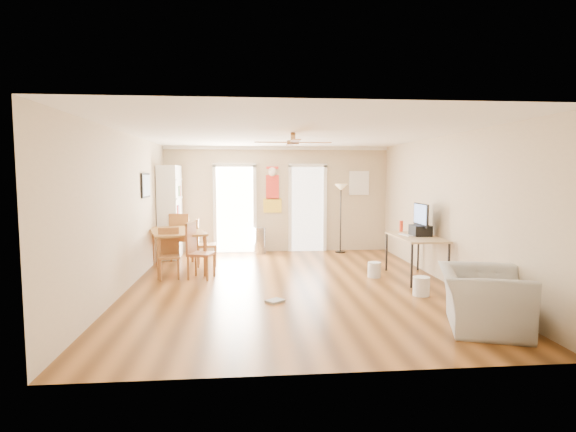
{
  "coord_description": "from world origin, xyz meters",
  "views": [
    {
      "loc": [
        -0.75,
        -7.63,
        1.91
      ],
      "look_at": [
        0.0,
        0.6,
        1.15
      ],
      "focal_mm": 28.08,
      "sensor_mm": 36.0,
      "label": 1
    }
  ],
  "objects": [
    {
      "name": "wall_left",
      "position": [
        -2.75,
        0.0,
        1.3
      ],
      "size": [
        0.04,
        7.0,
        2.6
      ],
      "primitive_type": null,
      "color": "beige",
      "rests_on": "floor"
    },
    {
      "name": "bookshelf",
      "position": [
        -2.52,
        2.88,
        1.06
      ],
      "size": [
        0.52,
        0.99,
        2.12
      ],
      "primitive_type": null,
      "rotation": [
        0.0,
        0.0,
        -0.11
      ],
      "color": "silver",
      "rests_on": "floor"
    },
    {
      "name": "orange_bottle",
      "position": [
        2.3,
        1.02,
        0.89
      ],
      "size": [
        0.09,
        0.09,
        0.22
      ],
      "primitive_type": "cylinder",
      "rotation": [
        0.0,
        0.0,
        0.32
      ],
      "color": "red",
      "rests_on": "computer_desk"
    },
    {
      "name": "wall_right",
      "position": [
        2.75,
        0.0,
        1.3
      ],
      "size": [
        0.04,
        7.0,
        2.6
      ],
      "primitive_type": null,
      "color": "beige",
      "rests_on": "floor"
    },
    {
      "name": "torchiere_lamp",
      "position": [
        1.53,
        3.17,
        0.84
      ],
      "size": [
        0.38,
        0.38,
        1.69
      ],
      "primitive_type": null,
      "rotation": [
        0.0,
        0.0,
        -0.24
      ],
      "color": "black",
      "rests_on": "floor"
    },
    {
      "name": "keyboard",
      "position": [
        2.2,
        0.48,
        0.79
      ],
      "size": [
        0.19,
        0.37,
        0.01
      ],
      "primitive_type": "cube",
      "rotation": [
        0.0,
        0.0,
        0.21
      ],
      "color": "silver",
      "rests_on": "computer_desk"
    },
    {
      "name": "ceiling",
      "position": [
        0.0,
        0.0,
        2.6
      ],
      "size": [
        5.5,
        7.0,
        0.0
      ],
      "primitive_type": null,
      "color": "silver",
      "rests_on": "floor"
    },
    {
      "name": "framed_poster",
      "position": [
        -2.73,
        1.4,
        1.7
      ],
      "size": [
        0.04,
        0.66,
        0.48
      ],
      "primitive_type": "cube",
      "color": "black",
      "rests_on": "wall_left"
    },
    {
      "name": "trash_can",
      "position": [
        -0.45,
        3.2,
        0.32
      ],
      "size": [
        0.37,
        0.37,
        0.64
      ],
      "primitive_type": "cylinder",
      "rotation": [
        0.0,
        0.0,
        -0.32
      ],
      "color": "#AEAFB1",
      "rests_on": "floor"
    },
    {
      "name": "floor",
      "position": [
        0.0,
        0.0,
        0.0
      ],
      "size": [
        7.0,
        7.0,
        0.0
      ],
      "primitive_type": "plane",
      "color": "brown",
      "rests_on": "ground"
    },
    {
      "name": "armchair",
      "position": [
        2.15,
        -2.41,
        0.37
      ],
      "size": [
        1.31,
        1.4,
        0.74
      ],
      "primitive_type": "imported",
      "rotation": [
        0.0,
        0.0,
        1.24
      ],
      "color": "#9F9E9A",
      "rests_on": "floor"
    },
    {
      "name": "wall_decal",
      "position": [
        -0.13,
        3.48,
        1.55
      ],
      "size": [
        0.46,
        0.03,
        1.1
      ],
      "primitive_type": "cube",
      "color": "red",
      "rests_on": "wall_back"
    },
    {
      "name": "dining_table",
      "position": [
        -2.15,
        1.45,
        0.4
      ],
      "size": [
        1.36,
        1.81,
        0.8
      ],
      "primitive_type": null,
      "rotation": [
        0.0,
        0.0,
        0.27
      ],
      "color": "olive",
      "rests_on": "floor"
    },
    {
      "name": "imac",
      "position": [
        2.47,
        0.44,
        1.08
      ],
      "size": [
        0.29,
        0.64,
        0.6
      ],
      "primitive_type": null,
      "rotation": [
        0.0,
        0.0,
        -0.33
      ],
      "color": "black",
      "rests_on": "computer_desk"
    },
    {
      "name": "wastebasket_b",
      "position": [
        1.99,
        -0.86,
        0.15
      ],
      "size": [
        0.32,
        0.32,
        0.3
      ],
      "primitive_type": "cylinder",
      "rotation": [
        0.0,
        0.0,
        0.24
      ],
      "color": "white",
      "rests_on": "floor"
    },
    {
      "name": "wall_front",
      "position": [
        0.0,
        -3.5,
        1.3
      ],
      "size": [
        5.5,
        0.04,
        2.6
      ],
      "primitive_type": null,
      "color": "beige",
      "rests_on": "floor"
    },
    {
      "name": "ac_grille",
      "position": [
        2.05,
        3.47,
        1.7
      ],
      "size": [
        0.5,
        0.04,
        0.6
      ],
      "primitive_type": "cube",
      "color": "white",
      "rests_on": "wall_back"
    },
    {
      "name": "computer_desk",
      "position": [
        2.34,
        0.32,
        0.39
      ],
      "size": [
        0.73,
        1.46,
        0.78
      ],
      "primitive_type": null,
      "color": "tan",
      "rests_on": "floor"
    },
    {
      "name": "wastebasket_a",
      "position": [
        1.61,
        0.47,
        0.14
      ],
      "size": [
        0.28,
        0.28,
        0.28
      ],
      "primitive_type": "cylinder",
      "rotation": [
        0.0,
        0.0,
        -0.15
      ],
      "color": "silver",
      "rests_on": "floor"
    },
    {
      "name": "dining_chair_near",
      "position": [
        -2.19,
        0.71,
        0.46
      ],
      "size": [
        0.44,
        0.44,
        0.92
      ],
      "primitive_type": null,
      "rotation": [
        0.0,
        0.0,
        0.18
      ],
      "color": "olive",
      "rests_on": "floor"
    },
    {
      "name": "printer",
      "position": [
        2.45,
        0.4,
        0.88
      ],
      "size": [
        0.32,
        0.38,
        0.19
      ],
      "primitive_type": "cube",
      "rotation": [
        0.0,
        0.0,
        0.0
      ],
      "color": "black",
      "rests_on": "computer_desk"
    },
    {
      "name": "dining_chair_right_a",
      "position": [
        -1.6,
        1.82,
        0.49
      ],
      "size": [
        0.43,
        0.43,
        0.98
      ],
      "primitive_type": null,
      "rotation": [
        0.0,
        0.0,
        1.63
      ],
      "color": "#A26934",
      "rests_on": "floor"
    },
    {
      "name": "dining_chair_far",
      "position": [
        -2.24,
        2.57,
        0.52
      ],
      "size": [
        0.45,
        0.45,
        1.05
      ],
      "primitive_type": null,
      "rotation": [
        0.0,
        0.0,
        3.1
      ],
      "color": "#AB6637",
      "rests_on": "floor"
    },
    {
      "name": "kitchen_doorway",
      "position": [
        -1.05,
        3.48,
        1.05
      ],
      "size": [
        0.9,
        0.1,
        2.1
      ],
      "primitive_type": null,
      "color": "white",
      "rests_on": "wall_back"
    },
    {
      "name": "crown_molding",
      "position": [
        0.0,
        0.0,
        2.56
      ],
      "size": [
        5.5,
        7.0,
        0.08
      ],
      "primitive_type": null,
      "color": "white",
      "rests_on": "wall_back"
    },
    {
      "name": "wall_back",
      "position": [
        0.0,
        3.5,
        1.3
      ],
      "size": [
        5.5,
        0.04,
        2.6
      ],
      "primitive_type": null,
      "color": "beige",
      "rests_on": "floor"
    },
    {
      "name": "bathroom_doorway",
      "position": [
        0.75,
        3.48,
        1.05
      ],
      "size": [
        0.8,
        0.1,
        2.1
      ],
      "primitive_type": null,
      "color": "white",
      "rests_on": "wall_back"
    },
    {
      "name": "dining_chair_right_b",
      "position": [
        -1.6,
        0.66,
        0.51
      ],
      "size": [
        0.52,
        0.52,
        1.03
      ],
      "primitive_type": null,
      "rotation": [
        0.0,
        0.0,
        1.3
      ],
      "color": "#A46435",
      "rests_on": "floor"
    },
    {
      "name": "ceiling_fan",
      "position": [
        0.0,
        -0.3,
        2.43
      ],
      "size": [
        1.24,
        1.24,
        0.2
      ],
      "primitive_type": null,
      "color": "#593819",
      "rests_on": "ceiling"
    },
    {
      "name": "floor_cloth",
      "position": [
        -0.34,
        -1.02,
        0.02
      ],
      "size": [
        0.32,
        0.31,
        0.04
      ],
      "primitive_type": "cube",
      "rotation": [
        0.0,
        0.0,
        0.69
      ],
      "color": "gray",
      "rests_on": "floor"
    }
  ]
}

